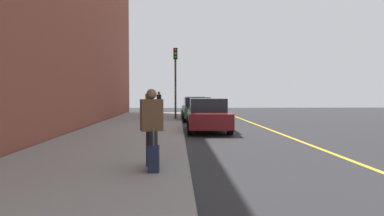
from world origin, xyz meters
TOP-DOWN VIEW (x-y plane):
  - ground_plane at (0.00, 0.00)m, footprint 56.00×56.00m
  - sidewalk at (0.00, -3.30)m, footprint 28.00×4.60m
  - lane_stripe_centre at (0.00, 3.20)m, footprint 28.00×0.14m
  - parked_car_white at (-12.43, 0.18)m, footprint 4.68×2.03m
  - parked_car_green at (-6.56, 0.02)m, footprint 4.68×1.98m
  - parked_car_maroon at (0.25, 0.14)m, footprint 4.62×1.95m
  - pedestrian_olive_coat at (-6.76, -3.08)m, footprint 0.58×0.53m
  - pedestrian_brown_coat at (8.93, -1.80)m, footprint 0.54×0.51m
  - pedestrian_black_coat at (-10.87, -2.68)m, footprint 0.53×0.58m
  - traffic_light_pole at (-5.90, -1.37)m, footprint 0.35×0.26m
  - rolling_suitcase at (9.33, -1.74)m, footprint 0.34×0.22m

SIDE VIEW (x-z plane):
  - ground_plane at x=0.00m, z-range 0.00..0.00m
  - lane_stripe_centre at x=0.00m, z-range 0.00..0.01m
  - sidewalk at x=0.00m, z-range 0.00..0.15m
  - rolling_suitcase at x=9.33m, z-range -0.03..0.85m
  - parked_car_maroon at x=0.25m, z-range 0.00..1.51m
  - parked_car_white at x=-12.43m, z-range 0.00..1.51m
  - parked_car_green at x=-6.56m, z-range 0.00..1.51m
  - pedestrian_brown_coat at x=8.93m, z-range 0.21..1.87m
  - pedestrian_black_coat at x=-10.87m, z-range 0.21..1.98m
  - pedestrian_olive_coat at x=-6.76m, z-range 0.21..2.03m
  - traffic_light_pole at x=-5.90m, z-range 0.93..5.40m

